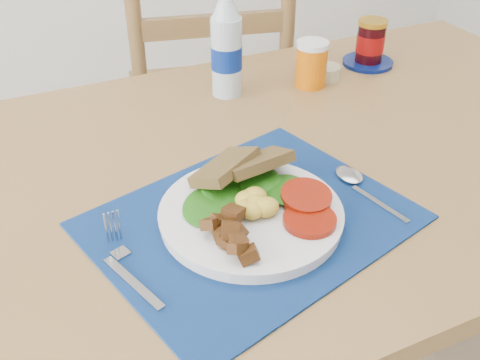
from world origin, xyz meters
The scene contains 10 objects.
table centered at (0.00, 0.20, 0.67)m, with size 1.40×0.90×0.75m.
chair_far centered at (0.06, 0.90, 0.62)m, with size 0.56×0.54×1.26m.
placemat centered at (-0.21, 0.05, 0.75)m, with size 0.47×0.37×0.00m, color black.
breakfast_plate centered at (-0.22, 0.04, 0.77)m, with size 0.28×0.28×0.07m.
fork centered at (-0.42, 0.03, 0.76)m, with size 0.05×0.18×0.00m.
spoon centered at (-0.01, 0.05, 0.76)m, with size 0.04×0.17×0.01m.
water_bottle centered at (-0.06, 0.47, 0.85)m, with size 0.07×0.07×0.23m.
juice_glass centered at (0.12, 0.43, 0.80)m, with size 0.07×0.07×0.10m, color #CF5F05.
ramekin centered at (0.18, 0.45, 0.77)m, with size 0.06×0.06×0.03m, color tan.
jam_on_saucer centered at (0.31, 0.48, 0.80)m, with size 0.12×0.12×0.11m.
Camera 1 is at (-0.51, -0.57, 1.31)m, focal length 42.00 mm.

